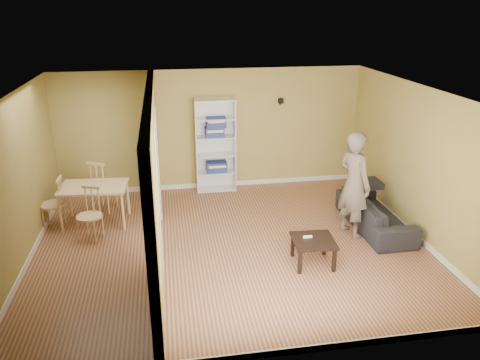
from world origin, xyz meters
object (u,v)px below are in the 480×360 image
object	(u,v)px
sofa	(376,209)
chair_far	(104,185)
coffee_table	(313,243)
chair_left	(52,203)
bookshelf	(215,145)
chair_near	(89,215)
person	(355,175)
dining_table	(94,190)

from	to	relation	value
sofa	chair_far	distance (m)	5.20
sofa	coffee_table	distance (m)	1.83
chair_left	chair_far	size ratio (longest dim) A/B	0.92
sofa	coffee_table	size ratio (longest dim) A/B	3.07
coffee_table	bookshelf	bearing A→B (deg)	108.40
sofa	chair_near	bearing A→B (deg)	85.59
person	chair_left	bearing A→B (deg)	57.29
dining_table	chair_near	distance (m)	0.71
chair_far	dining_table	bearing A→B (deg)	105.72
coffee_table	chair_near	bearing A→B (deg)	158.52
sofa	bookshelf	bearing A→B (deg)	47.69
chair_left	chair_near	xyz separation A→B (m)	(0.72, -0.60, -0.01)
sofa	dining_table	bearing A→B (deg)	78.00
person	chair_near	xyz separation A→B (m)	(-4.52, 0.51, -0.63)
sofa	chair_far	bearing A→B (deg)	71.25
person	bookshelf	size ratio (longest dim) A/B	1.10
bookshelf	dining_table	world-z (taller)	bookshelf
coffee_table	chair_near	size ratio (longest dim) A/B	0.67
sofa	chair_near	xyz separation A→B (m)	(-5.05, 0.35, 0.10)
coffee_table	dining_table	xyz separation A→B (m)	(-3.53, 2.07, 0.30)
sofa	coffee_table	world-z (taller)	sofa
coffee_table	chair_near	world-z (taller)	chair_near
chair_far	chair_left	bearing A→B (deg)	64.13
chair_left	chair_far	distance (m)	1.07
dining_table	chair_far	distance (m)	0.63
sofa	chair_left	world-z (taller)	chair_left
person	coffee_table	xyz separation A→B (m)	(-0.98, -0.88, -0.75)
sofa	chair_far	size ratio (longest dim) A/B	1.86
sofa	chair_left	xyz separation A→B (m)	(-5.77, 0.95, 0.11)
person	coffee_table	distance (m)	1.51
dining_table	person	bearing A→B (deg)	-14.81
chair_far	bookshelf	bearing A→B (deg)	-137.39
sofa	person	xyz separation A→B (m)	(-0.53, -0.16, 0.73)
person	chair_near	size ratio (longest dim) A/B	2.34
person	dining_table	size ratio (longest dim) A/B	1.87
coffee_table	chair_far	xyz separation A→B (m)	(-3.43, 2.68, 0.17)
person	bookshelf	xyz separation A→B (m)	(-2.11, 2.53, -0.10)
person	coffee_table	size ratio (longest dim) A/B	3.47
coffee_table	chair_left	distance (m)	4.71
coffee_table	chair_left	world-z (taller)	chair_left
sofa	chair_far	world-z (taller)	chair_far
coffee_table	dining_table	world-z (taller)	dining_table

